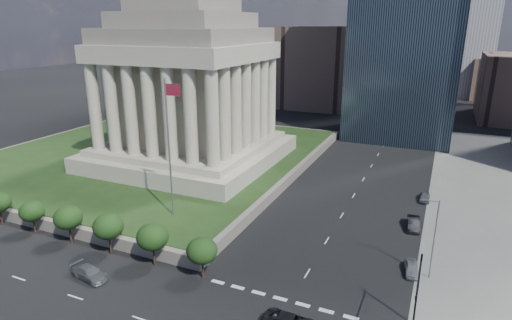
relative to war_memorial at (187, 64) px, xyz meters
The scene contains 14 objects.
ground 65.71m from the war_memorial, 56.82° to the left, with size 500.00×500.00×0.00m, color black.
plaza_terrace 23.35m from the war_memorial, 169.70° to the left, with size 66.00×70.00×1.80m, color slate.
plaza_lawn 22.52m from the war_memorial, 169.70° to the left, with size 64.00×68.00×0.10m, color #1E3214.
war_memorial is the anchor object (origin of this frame).
flagpole 28.16m from the war_memorial, 63.11° to the right, with size 2.52×0.24×20.00m.
tree_row 38.69m from the war_memorial, 92.53° to the right, with size 53.00×4.00×6.00m, color black, non-canonical shape.
midrise_glass 59.82m from the war_memorial, 52.55° to the left, with size 26.00×26.00×60.00m, color black.
building_filler_nw 82.43m from the war_memorial, 87.21° to the left, with size 24.00×30.00×28.00m, color brown.
traffic_signal_ne 60.00m from the war_memorial, 36.42° to the right, with size 0.30×5.74×8.00m.
street_lamp_north 54.92m from the war_memorial, 25.92° to the right, with size 2.13×0.22×10.00m.
suv_grey 45.86m from the war_memorial, 74.77° to the right, with size 5.11×2.08×1.48m, color #4F5256.
parked_sedan_near 54.94m from the war_memorial, 26.61° to the right, with size 4.01×1.61×1.37m, color gray.
parked_sedan_mid 50.18m from the war_memorial, 12.75° to the right, with size 4.81×1.68×1.58m, color black.
parked_sedan_far 50.02m from the war_memorial, ahead, with size 4.07×1.64×1.39m, color slate.
Camera 1 is at (12.74, -23.69, 28.83)m, focal length 30.00 mm.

